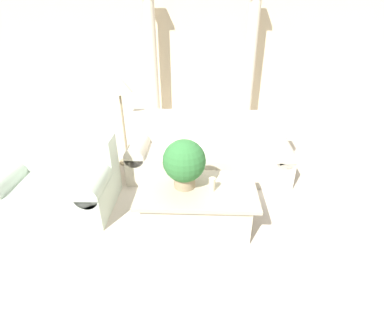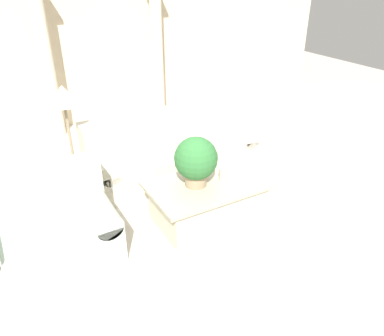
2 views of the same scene
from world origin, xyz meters
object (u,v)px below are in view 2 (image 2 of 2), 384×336
Objects in this scene: loveseat at (42,225)px; floor_lamp at (64,103)px; sofa_long at (171,150)px; potted_plant at (196,160)px; coffee_table at (208,201)px.

loveseat is 0.97× the size of floor_lamp.
sofa_long is at bearing 26.25° from loveseat.
sofa_long is 1.36m from potted_plant.
sofa_long is at bearing 76.36° from potted_plant.
coffee_table is 2.09m from floor_lamp.
floor_lamp is at bearing 125.89° from potted_plant.
loveseat is 1.01× the size of coffee_table.
potted_plant is 0.40× the size of floor_lamp.
potted_plant is (1.63, -0.28, 0.46)m from loveseat.
coffee_table is (-0.16, -1.28, -0.09)m from sofa_long.
sofa_long is 2.15m from loveseat.
sofa_long is at bearing -7.62° from floor_lamp.
floor_lamp reaches higher than potted_plant.
floor_lamp is (0.61, 1.13, 0.85)m from loveseat.
potted_plant is (-0.30, -1.24, 0.47)m from sofa_long.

